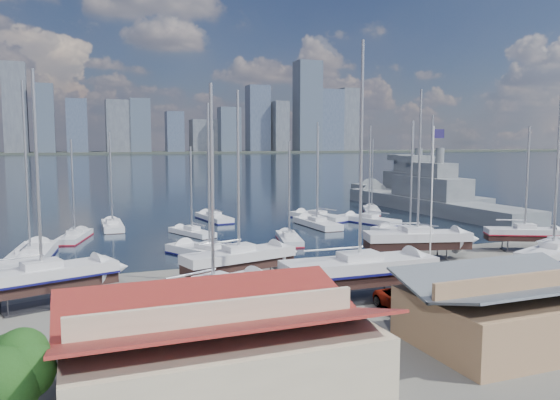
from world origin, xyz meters
name	(u,v)px	position (x,y,z in m)	size (l,w,h in m)	color
ground	(374,279)	(0.00, -10.00, 0.00)	(1400.00, 1400.00, 0.00)	#605E59
water	(111,162)	(0.00, 300.00, -0.15)	(1400.00, 600.00, 0.40)	#172635
far_shore	(93,153)	(0.00, 560.00, 1.10)	(1400.00, 80.00, 2.20)	#2D332D
skyline	(84,116)	(-7.83, 553.76, 39.09)	(639.14, 43.80, 107.69)	#475166
shed_red	(219,344)	(-18.00, -26.00, 2.32)	(14.70, 9.45, 4.51)	#BFB293
shed_grey	(516,306)	(0.00, -26.00, 2.15)	(12.60, 8.40, 4.17)	#8C6B4C
sailboat_cradle_0	(42,278)	(-26.38, -8.26, 2.12)	(10.88, 6.01, 16.87)	#2D2D33
sailboat_cradle_1	(213,293)	(-15.84, -16.37, 2.04)	(9.82, 6.28, 15.47)	#2D2D33
sailboat_cradle_2	(239,259)	(-11.24, -6.97, 2.08)	(10.19, 5.05, 16.03)	#2D2D33
sailboat_cradle_3	(359,270)	(-4.22, -14.91, 2.23)	(12.07, 3.63, 19.13)	#2D2D33
sailboat_cradle_4	(417,239)	(8.08, -4.83, 2.13)	(10.84, 5.54, 16.96)	#2D2D33
sailboat_cradle_5	(553,255)	(14.72, -15.27, 2.07)	(10.16, 6.21, 15.91)	#2D2D33
sailboat_cradle_6	(525,233)	(21.73, -5.18, 1.94)	(8.41, 5.65, 13.50)	#2D2D33
sailboat_moored_0	(31,259)	(-28.15, 8.02, 0.31)	(4.96, 12.71, 18.51)	black
sailboat_moored_1	(75,238)	(-23.93, 19.59, 0.31)	(4.65, 8.87, 12.76)	black
sailboat_moored_2	(113,227)	(-19.02, 26.76, 0.32)	(2.69, 9.21, 13.86)	black
sailboat_moored_3	(210,255)	(-11.17, 3.55, 0.31)	(7.80, 11.19, 16.45)	black
sailboat_moored_4	(192,233)	(-9.98, 17.76, 0.33)	(4.88, 8.09, 11.82)	black
sailboat_moored_5	(214,219)	(-4.10, 29.59, 0.31)	(3.87, 9.83, 14.30)	black
sailboat_moored_6	(289,240)	(-0.19, 8.98, 0.31)	(4.34, 8.69, 12.51)	black
sailboat_moored_7	(317,225)	(7.87, 18.43, 0.32)	(3.22, 10.21, 15.27)	black
sailboat_moored_8	(318,218)	(11.04, 24.96, 0.31)	(6.20, 10.35, 14.97)	black
sailboat_moored_9	(410,235)	(15.06, 6.50, 0.32)	(6.63, 10.32, 15.16)	black
sailboat_moored_10	(369,221)	(16.45, 18.85, 0.31)	(5.80, 10.32, 14.87)	black
sailboat_moored_11	(372,211)	(22.85, 28.86, 0.31)	(6.09, 8.84, 12.97)	black
naval_ship_east	(430,202)	(33.16, 26.94, 1.66)	(7.45, 43.69, 17.93)	slate
naval_ship_west	(412,192)	(40.81, 43.34, 1.67)	(6.56, 40.12, 17.61)	slate
car_a	(287,330)	(-12.69, -21.43, 0.81)	(1.92, 4.77, 1.63)	gray
car_b	(455,311)	(-0.95, -21.78, 0.71)	(1.50, 4.29, 1.41)	gray
car_c	(408,302)	(-2.66, -18.95, 0.77)	(2.54, 5.51, 1.53)	gray
tree	(12,370)	(-26.63, -27.53, 3.01)	(3.26, 3.26, 4.66)	#332319
flagpole	(433,190)	(5.37, -10.71, 7.69)	(1.16, 0.12, 13.21)	white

